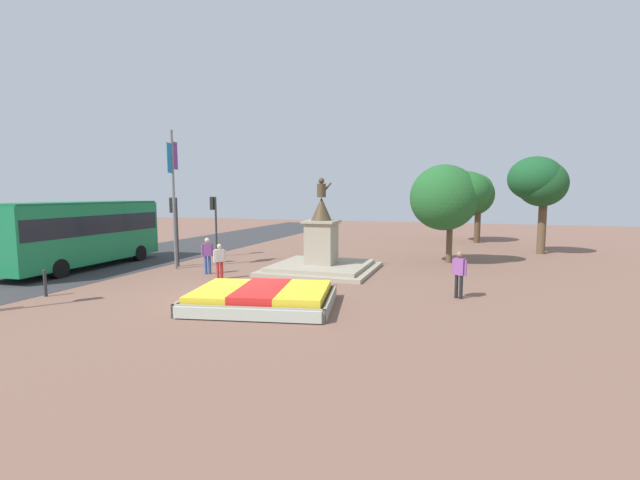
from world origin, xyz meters
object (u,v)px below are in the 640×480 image
flower_planter (262,298)px  pedestrian_with_handbag (459,271)px  traffic_light_mid_block (175,219)px  pedestrian_crossing_plaza (220,259)px  kerb_bollard_mid_b (45,282)px  banner_pole (174,193)px  traffic_light_far_corner (214,215)px  pedestrian_near_planter (207,253)px  city_bus (80,230)px  statue_monument (321,254)px

flower_planter → pedestrian_with_handbag: size_ratio=3.10×
traffic_light_mid_block → pedestrian_with_handbag: 14.78m
pedestrian_crossing_plaza → kerb_bollard_mid_b: pedestrian_crossing_plaza is taller
banner_pole → pedestrian_with_handbag: size_ratio=4.00×
traffic_light_far_corner → pedestrian_with_handbag: bearing=-24.1°
traffic_light_mid_block → traffic_light_far_corner: size_ratio=1.00×
traffic_light_far_corner → pedestrian_with_handbag: size_ratio=2.09×
pedestrian_near_planter → city_bus: bearing=-174.6°
banner_pole → kerb_bollard_mid_b: size_ratio=6.81×
kerb_bollard_mid_b → pedestrian_with_handbag: bearing=17.5°
banner_pole → city_bus: 5.33m
kerb_bollard_mid_b → statue_monument: bearing=46.2°
traffic_light_far_corner → pedestrian_crossing_plaza: bearing=-56.1°
traffic_light_mid_block → kerb_bollard_mid_b: 7.56m
kerb_bollard_mid_b → banner_pole: bearing=83.0°
pedestrian_with_handbag → traffic_light_far_corner: bearing=155.9°
traffic_light_mid_block → pedestrian_near_planter: traffic_light_mid_block is taller
traffic_light_mid_block → banner_pole: size_ratio=0.52×
banner_pole → pedestrian_near_planter: 3.85m
traffic_light_mid_block → pedestrian_near_planter: size_ratio=2.08×
flower_planter → pedestrian_near_planter: size_ratio=3.10×
pedestrian_near_planter → traffic_light_mid_block: bearing=154.4°
traffic_light_mid_block → pedestrian_crossing_plaza: traffic_light_mid_block is taller
statue_monument → pedestrian_with_handbag: (6.67, -3.86, 0.17)m
statue_monument → kerb_bollard_mid_b: statue_monument is taller
city_bus → kerb_bollard_mid_b: (3.93, -5.24, -1.44)m
statue_monument → kerb_bollard_mid_b: size_ratio=5.08×
statue_monument → traffic_light_far_corner: 8.48m
traffic_light_far_corner → city_bus: 7.35m
flower_planter → kerb_bollard_mid_b: 8.56m
traffic_light_far_corner → kerb_bollard_mid_b: bearing=-91.7°
statue_monument → pedestrian_near_planter: (-4.95, -2.62, 0.17)m
pedestrian_crossing_plaza → pedestrian_near_planter: bearing=143.4°
flower_planter → traffic_light_mid_block: size_ratio=1.49×
pedestrian_near_planter → pedestrian_crossing_plaza: pedestrian_near_planter is taller
pedestrian_near_planter → pedestrian_crossing_plaza: 1.54m
city_bus → traffic_light_mid_block: bearing=25.2°
banner_pole → city_bus: banner_pole is taller
traffic_light_far_corner → pedestrian_with_handbag: 16.00m
statue_monument → banner_pole: (-7.38, -1.84, 3.05)m
city_bus → pedestrian_near_planter: size_ratio=5.21×
flower_planter → traffic_light_far_corner: (-8.13, 9.93, 2.28)m
flower_planter → kerb_bollard_mid_b: bearing=-171.5°
statue_monument → banner_pole: banner_pole is taller
flower_planter → pedestrian_near_planter: (-5.21, 4.65, 0.72)m
statue_monument → pedestrian_crossing_plaza: 5.13m
banner_pole → pedestrian_crossing_plaza: bearing=-24.9°
flower_planter → banner_pole: bearing=144.6°
traffic_light_mid_block → city_bus: bearing=-154.8°
traffic_light_far_corner → banner_pole: banner_pole is taller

